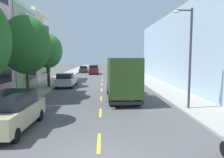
{
  "coord_description": "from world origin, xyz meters",
  "views": [
    {
      "loc": [
        0.2,
        -7.01,
        3.68
      ],
      "look_at": [
        1.23,
        18.42,
        1.06
      ],
      "focal_mm": 34.65,
      "sensor_mm": 36.0,
      "label": 1
    }
  ],
  "objects_px": {
    "street_tree_third": "(48,51)",
    "parked_hatchback_teal": "(124,71)",
    "parked_suv_champagne": "(11,111)",
    "parked_wagon_charcoal": "(84,69)",
    "parked_pickup_silver": "(67,80)",
    "moving_burgundy_sedan": "(94,69)",
    "delivery_box_truck": "(122,77)",
    "parked_pickup_navy": "(119,68)",
    "street_lamp": "(188,51)",
    "street_tree_second": "(26,45)"
  },
  "relations": [
    {
      "from": "street_tree_second",
      "to": "moving_burgundy_sedan",
      "type": "bearing_deg",
      "value": 80.41
    },
    {
      "from": "parked_wagon_charcoal",
      "to": "moving_burgundy_sedan",
      "type": "distance_m",
      "value": 6.16
    },
    {
      "from": "street_tree_third",
      "to": "parked_hatchback_teal",
      "type": "height_order",
      "value": "street_tree_third"
    },
    {
      "from": "parked_hatchback_teal",
      "to": "parked_wagon_charcoal",
      "type": "height_order",
      "value": "same"
    },
    {
      "from": "street_tree_second",
      "to": "delivery_box_truck",
      "type": "height_order",
      "value": "street_tree_second"
    },
    {
      "from": "parked_pickup_silver",
      "to": "moving_burgundy_sedan",
      "type": "distance_m",
      "value": 19.65
    },
    {
      "from": "moving_burgundy_sedan",
      "to": "parked_wagon_charcoal",
      "type": "bearing_deg",
      "value": 115.98
    },
    {
      "from": "street_tree_second",
      "to": "street_lamp",
      "type": "distance_m",
      "value": 13.14
    },
    {
      "from": "parked_hatchback_teal",
      "to": "parked_suv_champagne",
      "type": "distance_m",
      "value": 33.58
    },
    {
      "from": "parked_pickup_navy",
      "to": "parked_suv_champagne",
      "type": "distance_m",
      "value": 44.04
    },
    {
      "from": "street_tree_third",
      "to": "moving_burgundy_sedan",
      "type": "xyz_separation_m",
      "value": [
        4.6,
        19.97,
        -3.39
      ]
    },
    {
      "from": "street_tree_second",
      "to": "parked_suv_champagne",
      "type": "relative_size",
      "value": 1.45
    },
    {
      "from": "parked_wagon_charcoal",
      "to": "delivery_box_truck",
      "type": "bearing_deg",
      "value": -79.38
    },
    {
      "from": "parked_suv_champagne",
      "to": "parked_wagon_charcoal",
      "type": "bearing_deg",
      "value": 90.14
    },
    {
      "from": "street_tree_third",
      "to": "parked_pickup_navy",
      "type": "xyz_separation_m",
      "value": [
        10.64,
        27.74,
        -3.55
      ]
    },
    {
      "from": "parked_pickup_silver",
      "to": "moving_burgundy_sedan",
      "type": "height_order",
      "value": "moving_burgundy_sedan"
    },
    {
      "from": "parked_hatchback_teal",
      "to": "parked_pickup_navy",
      "type": "bearing_deg",
      "value": 90.38
    },
    {
      "from": "street_tree_second",
      "to": "parked_pickup_navy",
      "type": "distance_m",
      "value": 36.79
    },
    {
      "from": "parked_wagon_charcoal",
      "to": "parked_pickup_silver",
      "type": "xyz_separation_m",
      "value": [
        0.17,
        -25.02,
        0.02
      ]
    },
    {
      "from": "parked_hatchback_teal",
      "to": "moving_burgundy_sedan",
      "type": "xyz_separation_m",
      "value": [
        -6.11,
        2.98,
        0.23
      ]
    },
    {
      "from": "moving_burgundy_sedan",
      "to": "street_lamp",
      "type": "bearing_deg",
      "value": -76.27
    },
    {
      "from": "street_lamp",
      "to": "moving_burgundy_sedan",
      "type": "bearing_deg",
      "value": 103.73
    },
    {
      "from": "parked_wagon_charcoal",
      "to": "street_lamp",
      "type": "bearing_deg",
      "value": -74.33
    },
    {
      "from": "parked_pickup_navy",
      "to": "moving_burgundy_sedan",
      "type": "bearing_deg",
      "value": -127.84
    },
    {
      "from": "street_lamp",
      "to": "delivery_box_truck",
      "type": "height_order",
      "value": "street_lamp"
    },
    {
      "from": "street_tree_second",
      "to": "street_lamp",
      "type": "relative_size",
      "value": 1.04
    },
    {
      "from": "parked_hatchback_teal",
      "to": "parked_pickup_navy",
      "type": "distance_m",
      "value": 10.75
    },
    {
      "from": "delivery_box_truck",
      "to": "parked_pickup_silver",
      "type": "relative_size",
      "value": 1.36
    },
    {
      "from": "street_tree_third",
      "to": "parked_wagon_charcoal",
      "type": "relative_size",
      "value": 1.33
    },
    {
      "from": "delivery_box_truck",
      "to": "parked_pickup_navy",
      "type": "distance_m",
      "value": 35.94
    },
    {
      "from": "street_lamp",
      "to": "parked_pickup_navy",
      "type": "bearing_deg",
      "value": 92.48
    },
    {
      "from": "delivery_box_truck",
      "to": "street_tree_third",
      "type": "bearing_deg",
      "value": 135.37
    },
    {
      "from": "parked_pickup_navy",
      "to": "parked_wagon_charcoal",
      "type": "relative_size",
      "value": 1.12
    },
    {
      "from": "parked_hatchback_teal",
      "to": "delivery_box_truck",
      "type": "bearing_deg",
      "value": -95.7
    },
    {
      "from": "parked_pickup_navy",
      "to": "parked_suv_champagne",
      "type": "relative_size",
      "value": 1.09
    },
    {
      "from": "parked_suv_champagne",
      "to": "parked_pickup_silver",
      "type": "height_order",
      "value": "parked_suv_champagne"
    },
    {
      "from": "parked_wagon_charcoal",
      "to": "parked_pickup_silver",
      "type": "relative_size",
      "value": 0.89
    },
    {
      "from": "parked_suv_champagne",
      "to": "parked_wagon_charcoal",
      "type": "distance_m",
      "value": 40.95
    },
    {
      "from": "parked_hatchback_teal",
      "to": "parked_pickup_navy",
      "type": "xyz_separation_m",
      "value": [
        -0.07,
        10.75,
        0.07
      ]
    },
    {
      "from": "street_tree_second",
      "to": "parked_wagon_charcoal",
      "type": "xyz_separation_m",
      "value": [
        1.9,
        32.77,
        -3.88
      ]
    },
    {
      "from": "parked_wagon_charcoal",
      "to": "parked_pickup_silver",
      "type": "bearing_deg",
      "value": -89.61
    },
    {
      "from": "street_tree_second",
      "to": "delivery_box_truck",
      "type": "bearing_deg",
      "value": -5.76
    },
    {
      "from": "parked_suv_champagne",
      "to": "parked_wagon_charcoal",
      "type": "xyz_separation_m",
      "value": [
        -0.1,
        40.95,
        -0.18
      ]
    },
    {
      "from": "street_lamp",
      "to": "parked_pickup_navy",
      "type": "xyz_separation_m",
      "value": [
        -1.71,
        39.47,
        -3.23
      ]
    },
    {
      "from": "parked_pickup_navy",
      "to": "street_tree_second",
      "type": "bearing_deg",
      "value": -106.9
    },
    {
      "from": "street_tree_second",
      "to": "moving_burgundy_sedan",
      "type": "relative_size",
      "value": 1.47
    },
    {
      "from": "street_tree_third",
      "to": "parked_hatchback_teal",
      "type": "bearing_deg",
      "value": 57.78
    },
    {
      "from": "street_tree_second",
      "to": "street_tree_third",
      "type": "xyz_separation_m",
      "value": [
        0.0,
        7.27,
        -0.31
      ]
    },
    {
      "from": "parked_suv_champagne",
      "to": "moving_burgundy_sedan",
      "type": "height_order",
      "value": "same"
    },
    {
      "from": "parked_suv_champagne",
      "to": "street_tree_second",
      "type": "bearing_deg",
      "value": 103.75
    }
  ]
}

